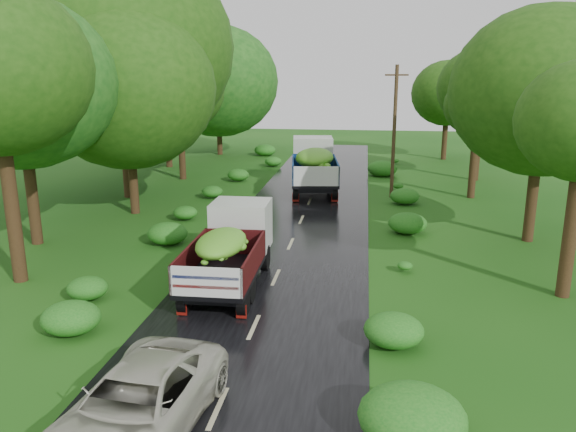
% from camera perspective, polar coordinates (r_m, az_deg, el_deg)
% --- Properties ---
extents(ground, '(120.00, 120.00, 0.00)m').
position_cam_1_polar(ground, '(12.90, -7.13, -18.86)').
color(ground, '#16490F').
rests_on(ground, ground).
extents(road, '(6.50, 80.00, 0.02)m').
position_cam_1_polar(road, '(17.18, -2.84, -9.78)').
color(road, black).
rests_on(road, ground).
extents(road_lines, '(0.12, 69.60, 0.00)m').
position_cam_1_polar(road_lines, '(18.07, -2.25, -8.46)').
color(road_lines, '#BFB78C').
rests_on(road_lines, road).
extents(truck_near, '(2.19, 5.96, 2.49)m').
position_cam_1_polar(truck_near, '(18.96, -5.84, -2.94)').
color(truck_near, black).
rests_on(truck_near, ground).
extents(truck_far, '(3.37, 7.40, 3.01)m').
position_cam_1_polar(truck_far, '(34.03, 2.63, 5.42)').
color(truck_far, black).
rests_on(truck_far, ground).
extents(car, '(2.77, 5.15, 1.37)m').
position_cam_1_polar(car, '(12.02, -15.05, -18.03)').
color(car, '#BBBAA6').
rests_on(car, road).
extents(utility_pole, '(1.30, 0.30, 7.42)m').
position_cam_1_polar(utility_pole, '(32.40, 10.74, 8.50)').
color(utility_pole, '#382616').
rests_on(utility_pole, ground).
extents(trees_left, '(7.25, 34.69, 10.61)m').
position_cam_1_polar(trees_left, '(35.02, -14.28, 13.69)').
color(trees_left, black).
rests_on(trees_left, ground).
extents(trees_right, '(4.31, 32.46, 8.03)m').
position_cam_1_polar(trees_right, '(33.18, 20.07, 11.33)').
color(trees_right, black).
rests_on(trees_right, ground).
extents(shrubs, '(11.90, 44.00, 0.70)m').
position_cam_1_polar(shrubs, '(25.46, 0.86, -0.80)').
color(shrubs, '#176218').
rests_on(shrubs, ground).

